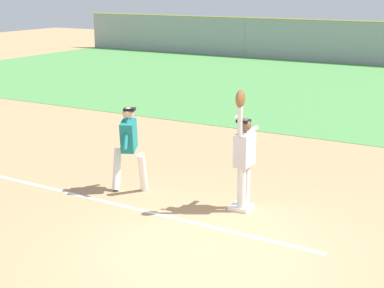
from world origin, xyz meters
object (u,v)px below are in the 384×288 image
Objects in this scene: runner at (129,143)px; first_base at (241,207)px; baseball at (236,117)px; fielder at (244,152)px; parked_car_tan at (311,43)px.

first_base is at bearing -19.22° from runner.
baseball is (-0.11, -0.06, 1.71)m from first_base.
runner is at bearing -176.91° from baseball.
parked_car_tan is (-7.65, 25.00, -0.45)m from fielder.
first_base is 2.59m from runner.
runner is at bearing -74.27° from parked_car_tan.
first_base is 1.72m from baseball.
fielder is at bearing 18.54° from baseball.
first_base is 0.22× the size of runner.
fielder is 0.50× the size of parked_car_tan.
first_base is at bearing 30.97° from baseball.
runner reaches higher than parked_car_tan.
parked_car_tan reaches higher than first_base.
first_base is 5.14× the size of baseball.
baseball reaches higher than runner.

